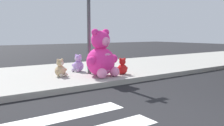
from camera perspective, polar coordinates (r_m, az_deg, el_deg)
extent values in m
cube|color=#9E9B93|center=(7.76, -14.97, -2.96)|extent=(28.00, 4.40, 0.15)
cube|color=white|center=(4.01, -18.18, -13.70)|extent=(3.20, 0.45, 0.00)
cylinder|color=#4C4C51|center=(7.34, -5.77, 9.81)|extent=(0.11, 0.11, 3.20)
sphere|color=#F22D93|center=(6.94, -2.83, 0.34)|extent=(0.87, 0.87, 0.87)
ellipsoid|color=pink|center=(6.70, -1.20, 0.10)|extent=(0.49, 0.24, 0.56)
sphere|color=#F22D93|center=(6.90, -2.86, 5.69)|extent=(0.57, 0.57, 0.57)
sphere|color=pink|center=(6.71, -1.59, 5.36)|extent=(0.26, 0.26, 0.26)
sphere|color=#F22D93|center=(7.02, -1.57, 7.58)|extent=(0.22, 0.22, 0.22)
sphere|color=#F22D93|center=(7.11, 0.33, 1.04)|extent=(0.27, 0.27, 0.27)
sphere|color=pink|center=(6.85, 0.65, -2.14)|extent=(0.30, 0.30, 0.30)
sphere|color=#F22D93|center=(6.78, -4.22, 7.58)|extent=(0.22, 0.22, 0.22)
sphere|color=#F22D93|center=(6.61, -5.09, 0.54)|extent=(0.27, 0.27, 0.27)
sphere|color=pink|center=(6.55, -2.50, -2.58)|extent=(0.30, 0.30, 0.30)
sphere|color=#B28CD8|center=(7.88, -8.35, -0.77)|extent=(0.36, 0.36, 0.36)
ellipsoid|color=silver|center=(7.78, -8.95, -0.88)|extent=(0.16, 0.21, 0.23)
sphere|color=#B28CD8|center=(7.85, -8.39, 1.17)|extent=(0.24, 0.24, 0.24)
sphere|color=silver|center=(7.77, -8.85, 1.00)|extent=(0.11, 0.11, 0.11)
sphere|color=#B28CD8|center=(7.79, -7.92, 1.84)|extent=(0.09, 0.09, 0.09)
sphere|color=#B28CD8|center=(7.74, -7.58, -0.70)|extent=(0.11, 0.11, 0.11)
sphere|color=silver|center=(7.72, -8.47, -1.82)|extent=(0.12, 0.12, 0.12)
sphere|color=#B28CD8|center=(7.89, -8.87, 1.89)|extent=(0.09, 0.09, 0.09)
sphere|color=#B28CD8|center=(7.95, -9.52, -0.53)|extent=(0.11, 0.11, 0.11)
sphere|color=silver|center=(7.84, -9.60, -1.70)|extent=(0.12, 0.12, 0.12)
sphere|color=tan|center=(7.06, -12.69, -1.93)|extent=(0.33, 0.33, 0.33)
ellipsoid|color=beige|center=(6.96, -12.08, -2.03)|extent=(0.19, 0.12, 0.21)
sphere|color=tan|center=(7.02, -12.75, 0.05)|extent=(0.22, 0.22, 0.22)
sphere|color=beige|center=(6.95, -12.27, -0.12)|extent=(0.10, 0.10, 0.10)
sphere|color=tan|center=(7.06, -12.29, 0.80)|extent=(0.08, 0.08, 0.08)
sphere|color=tan|center=(7.12, -11.52, -1.62)|extent=(0.10, 0.10, 0.10)
sphere|color=beige|center=(7.02, -11.38, -2.82)|extent=(0.11, 0.11, 0.11)
sphere|color=tan|center=(6.96, -13.25, 0.69)|extent=(0.08, 0.08, 0.08)
sphere|color=tan|center=(6.92, -13.48, -1.91)|extent=(0.10, 0.10, 0.10)
sphere|color=beige|center=(6.91, -12.52, -3.02)|extent=(0.11, 0.11, 0.11)
sphere|color=red|center=(7.26, 2.59, -1.54)|extent=(0.32, 0.32, 0.32)
ellipsoid|color=#DB7B7B|center=(7.37, 2.24, -1.42)|extent=(0.19, 0.11, 0.21)
sphere|color=red|center=(7.23, 2.60, 0.31)|extent=(0.21, 0.21, 0.21)
sphere|color=#DB7B7B|center=(7.31, 2.32, 0.29)|extent=(0.10, 0.10, 0.10)
sphere|color=red|center=(7.19, 2.07, 0.94)|extent=(0.08, 0.08, 0.08)
sphere|color=red|center=(7.24, 1.37, -1.38)|extent=(0.10, 0.10, 0.10)
sphere|color=#DB7B7B|center=(7.37, 1.54, -2.23)|extent=(0.11, 0.11, 0.11)
sphere|color=red|center=(7.25, 3.13, 0.99)|extent=(0.08, 0.08, 0.08)
sphere|color=red|center=(7.36, 3.54, -1.25)|extent=(0.10, 0.10, 0.10)
sphere|color=#DB7B7B|center=(7.44, 2.79, -2.15)|extent=(0.11, 0.11, 0.11)
sphere|color=teal|center=(8.36, -4.83, -0.38)|extent=(0.33, 0.33, 0.33)
ellipsoid|color=#7BBFBC|center=(8.33, -5.63, -0.41)|extent=(0.12, 0.19, 0.21)
sphere|color=teal|center=(8.33, -4.85, 1.29)|extent=(0.22, 0.22, 0.22)
sphere|color=#7BBFBC|center=(8.31, -5.47, 1.18)|extent=(0.10, 0.10, 0.10)
sphere|color=teal|center=(8.25, -4.75, 1.83)|extent=(0.08, 0.08, 0.08)
sphere|color=teal|center=(8.19, -4.89, -0.36)|extent=(0.10, 0.10, 0.10)
sphere|color=#7BBFBC|center=(8.25, -5.64, -1.24)|extent=(0.11, 0.11, 0.11)
sphere|color=teal|center=(8.39, -4.96, 1.92)|extent=(0.08, 0.08, 0.08)
sphere|color=teal|center=(8.50, -5.33, -0.10)|extent=(0.10, 0.10, 0.10)
sphere|color=#7BBFBC|center=(8.43, -5.88, -1.07)|extent=(0.11, 0.11, 0.11)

